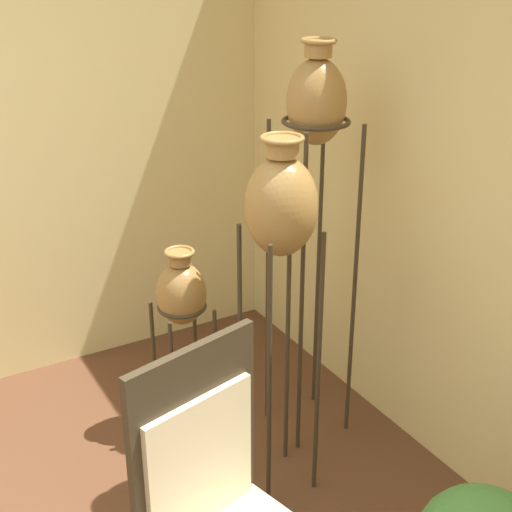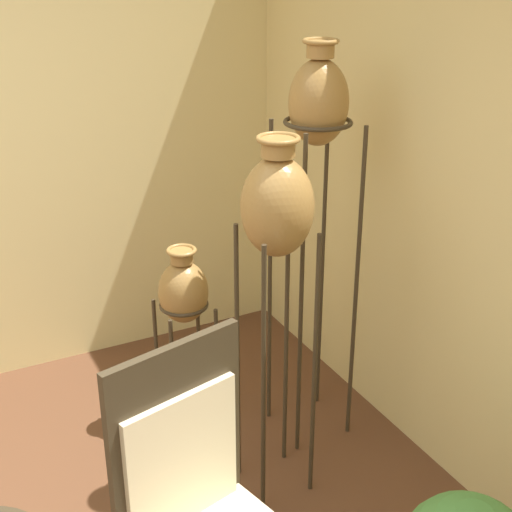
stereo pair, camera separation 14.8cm
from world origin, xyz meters
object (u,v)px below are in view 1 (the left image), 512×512
object	(u,v)px
vase_stand_tall	(316,117)
vase_stand_short	(181,296)
vase_stand_medium	(281,214)
chair	(221,510)

from	to	relation	value
vase_stand_tall	vase_stand_short	bearing A→B (deg)	150.09
vase_stand_tall	vase_stand_medium	xyz separation A→B (m)	(-0.36, -0.30, -0.28)
chair	vase_stand_short	bearing A→B (deg)	56.30
vase_stand_medium	vase_stand_short	bearing A→B (deg)	106.10
vase_stand_tall	vase_stand_short	xyz separation A→B (m)	(-0.53, 0.31, -0.86)
vase_stand_tall	chair	bearing A→B (deg)	-135.66
vase_stand_medium	chair	distance (m)	1.12
vase_stand_tall	vase_stand_medium	bearing A→B (deg)	-140.31
vase_stand_medium	chair	bearing A→B (deg)	-133.29
vase_stand_short	chair	size ratio (longest dim) A/B	0.82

